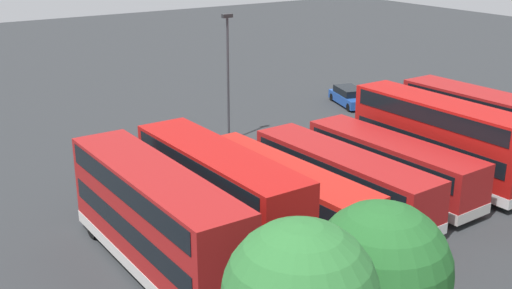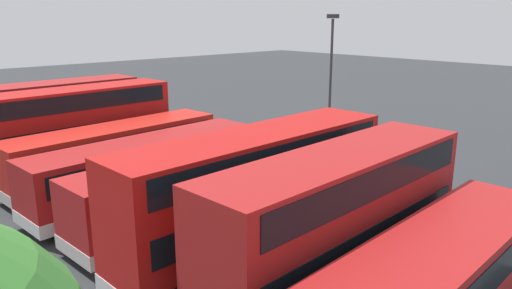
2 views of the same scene
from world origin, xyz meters
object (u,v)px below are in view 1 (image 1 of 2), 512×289
(bus_single_deck_near_end, at_px, (512,131))
(bus_double_decker_seventh, at_px, (218,195))
(car_hatchback_silver, at_px, (349,97))
(bus_double_decker_second, at_px, (480,127))
(bus_double_decker_third, at_px, (440,137))
(bus_single_deck_sixth, at_px, (282,191))
(lamp_post_tall, at_px, (228,69))
(bus_double_decker_far_end, at_px, (155,218))
(bus_single_deck_fifth, at_px, (342,177))
(bus_single_deck_fourth, at_px, (392,164))
(waste_bin_yellow, at_px, (252,158))

(bus_single_deck_near_end, xyz_separation_m, bus_double_decker_seventh, (21.52, 0.25, 0.83))
(car_hatchback_silver, bearing_deg, bus_double_decker_second, 79.60)
(bus_single_deck_near_end, relative_size, bus_double_decker_seventh, 0.98)
(bus_single_deck_near_end, distance_m, car_hatchback_silver, 14.87)
(bus_double_decker_third, distance_m, bus_double_decker_seventh, 14.73)
(bus_double_decker_third, height_order, bus_single_deck_sixth, bus_double_decker_third)
(bus_single_deck_near_end, bearing_deg, bus_single_deck_sixth, -0.40)
(bus_single_deck_near_end, distance_m, lamp_post_tall, 18.54)
(bus_double_decker_second, distance_m, bus_double_decker_third, 3.59)
(bus_single_deck_sixth, distance_m, lamp_post_tall, 13.35)
(bus_single_deck_sixth, height_order, car_hatchback_silver, bus_single_deck_sixth)
(bus_double_decker_far_end, xyz_separation_m, lamp_post_tall, (-11.47, -13.21, 2.52))
(bus_double_decker_second, height_order, bus_single_deck_sixth, bus_double_decker_second)
(bus_double_decker_third, bearing_deg, bus_single_deck_near_end, -179.78)
(bus_double_decker_seventh, bearing_deg, bus_single_deck_near_end, -179.32)
(bus_single_deck_fifth, height_order, lamp_post_tall, lamp_post_tall)
(bus_double_decker_second, bearing_deg, bus_double_decker_far_end, 2.35)
(bus_single_deck_near_end, relative_size, bus_single_deck_fifth, 0.93)
(bus_single_deck_near_end, distance_m, bus_single_deck_fifth, 14.11)
(bus_double_decker_far_end, bearing_deg, bus_double_decker_third, -177.28)
(bus_single_deck_fourth, bearing_deg, bus_double_decker_seventh, 0.92)
(lamp_post_tall, bearing_deg, bus_double_decker_seventh, 57.31)
(bus_double_decker_far_end, height_order, car_hatchback_silver, bus_double_decker_far_end)
(bus_single_deck_fourth, xyz_separation_m, lamp_post_tall, (2.92, -12.40, 3.34))
(bus_single_deck_fifth, distance_m, car_hatchback_silver, 20.27)
(bus_double_decker_second, xyz_separation_m, bus_double_decker_seventh, (18.31, 0.26, 0.00))
(car_hatchback_silver, bearing_deg, bus_double_decker_far_end, 32.76)
(bus_single_deck_fourth, distance_m, bus_double_decker_far_end, 14.43)
(car_hatchback_silver, bearing_deg, bus_single_deck_fourth, 56.03)
(bus_double_decker_second, bearing_deg, bus_single_deck_near_end, 179.95)
(bus_single_deck_fourth, distance_m, bus_single_deck_fifth, 3.58)
(car_hatchback_silver, bearing_deg, waste_bin_yellow, 27.52)
(bus_single_deck_sixth, height_order, bus_double_decker_far_end, bus_double_decker_far_end)
(bus_double_decker_second, height_order, bus_double_decker_far_end, same)
(bus_single_deck_near_end, relative_size, bus_double_decker_second, 1.03)
(bus_double_decker_third, bearing_deg, bus_single_deck_fifth, 0.98)
(bus_double_decker_second, relative_size, car_hatchback_silver, 2.14)
(bus_double_decker_far_end, distance_m, lamp_post_tall, 17.67)
(bus_double_decker_third, relative_size, car_hatchback_silver, 2.35)
(bus_double_decker_second, relative_size, bus_double_decker_far_end, 0.88)
(bus_double_decker_second, xyz_separation_m, waste_bin_yellow, (11.51, -7.41, -1.97))
(bus_single_deck_fifth, bearing_deg, bus_double_decker_second, -179.19)
(bus_single_deck_fourth, relative_size, bus_double_decker_seventh, 1.00)
(car_hatchback_silver, distance_m, lamp_post_tall, 13.87)
(bus_double_decker_far_end, bearing_deg, bus_single_deck_fourth, -176.78)
(lamp_post_tall, distance_m, waste_bin_yellow, 6.78)
(bus_single_deck_fifth, height_order, bus_single_deck_sixth, same)
(bus_double_decker_third, height_order, bus_single_deck_fourth, bus_double_decker_third)
(bus_single_deck_fourth, bearing_deg, car_hatchback_silver, -123.97)
(bus_double_decker_second, xyz_separation_m, bus_single_deck_fourth, (7.32, 0.08, -0.82))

